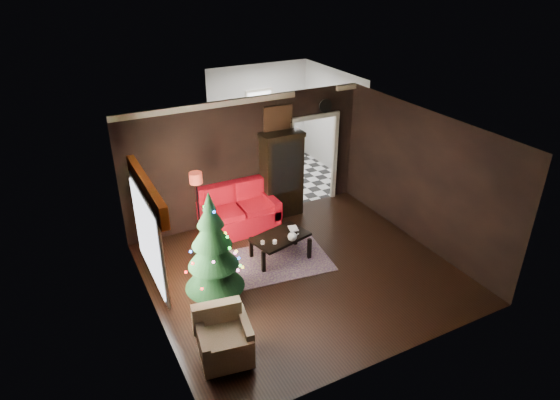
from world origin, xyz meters
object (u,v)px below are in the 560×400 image
loveseat (239,209)px  floor_lamp (199,210)px  curio_cabinet (282,176)px  christmas_tree (212,248)px  coffee_table (280,247)px  wall_clock (325,106)px  kitchen_table (278,172)px  teapot (292,236)px  armchair (224,336)px

loveseat → floor_lamp: floor_lamp is taller
curio_cabinet → christmas_tree: 3.35m
coffee_table → wall_clock: bearing=41.0°
coffee_table → kitchen_table: 3.42m
christmas_tree → loveseat: bearing=56.9°
curio_cabinet → wall_clock: (1.20, 0.18, 1.43)m
teapot → wall_clock: 3.35m
curio_cabinet → christmas_tree: (-2.48, -2.25, 0.10)m
floor_lamp → teapot: 1.99m
curio_cabinet → floor_lamp: bearing=-167.6°
christmas_tree → coffee_table: bearing=21.4°
floor_lamp → coffee_table: bearing=-42.7°
loveseat → floor_lamp: size_ratio=1.03×
wall_clock → kitchen_table: wall_clock is taller
armchair → wall_clock: wall_clock is taller
kitchen_table → loveseat: bearing=-137.5°
kitchen_table → christmas_tree: bearing=-130.3°
armchair → curio_cabinet: bearing=61.6°
loveseat → armchair: 3.84m
loveseat → wall_clock: wall_clock is taller
christmas_tree → teapot: 1.82m
armchair → wall_clock: 5.90m
curio_cabinet → wall_clock: wall_clock is taller
curio_cabinet → wall_clock: bearing=8.5°
loveseat → teapot: 1.72m
curio_cabinet → teapot: curio_cabinet is taller
curio_cabinet → coffee_table: 1.97m
christmas_tree → teapot: (1.72, 0.36, -0.45)m
kitchen_table → curio_cabinet: bearing=-114.4°
curio_cabinet → armchair: (-2.85, -3.66, -0.49)m
floor_lamp → teapot: floor_lamp is taller
loveseat → christmas_tree: (-1.33, -2.03, 0.55)m
coffee_table → christmas_tree: bearing=-158.6°
loveseat → wall_clock: 3.04m
loveseat → floor_lamp: bearing=-165.8°
christmas_tree → kitchen_table: bearing=49.7°
curio_cabinet → floor_lamp: 2.18m
coffee_table → loveseat: bearing=101.0°
coffee_table → teapot: teapot is taller
christmas_tree → kitchen_table: size_ratio=2.62×
loveseat → christmas_tree: bearing=-123.1°
christmas_tree → coffee_table: size_ratio=1.79×
armchair → kitchen_table: 6.18m
floor_lamp → coffee_table: 1.80m
wall_clock → kitchen_table: bearing=113.7°
coffee_table → floor_lamp: bearing=137.3°
curio_cabinet → kitchen_table: 1.67m
christmas_tree → wall_clock: 4.60m
teapot → kitchen_table: bearing=67.1°
curio_cabinet → floor_lamp: curio_cabinet is taller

